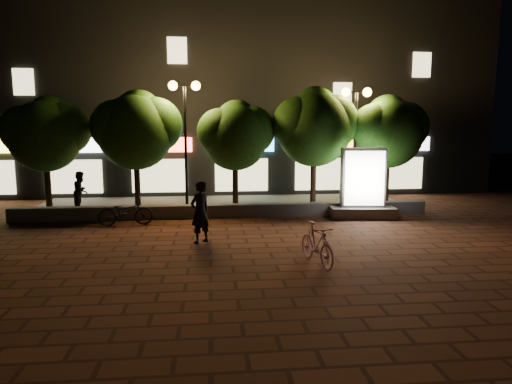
{
  "coord_description": "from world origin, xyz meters",
  "views": [
    {
      "loc": [
        -0.52,
        -13.34,
        3.55
      ],
      "look_at": [
        0.97,
        1.5,
        1.34
      ],
      "focal_mm": 31.89,
      "sensor_mm": 36.0,
      "label": 1
    }
  ],
  "objects": [
    {
      "name": "ad_kiosk",
      "position": [
        5.3,
        3.5,
        1.08
      ],
      "size": [
        2.58,
        1.47,
        2.68
      ],
      "color": "#63605C",
      "rests_on": "ground"
    },
    {
      "name": "scooter_pink",
      "position": [
        2.15,
        -2.28,
        0.53
      ],
      "size": [
        0.9,
        1.84,
        1.07
      ],
      "primitive_type": "imported",
      "rotation": [
        0.0,
        0.0,
        0.24
      ],
      "color": "pink",
      "rests_on": "ground"
    },
    {
      "name": "tree_far_right",
      "position": [
        7.05,
        5.46,
        3.37
      ],
      "size": [
        3.48,
        2.9,
        4.76
      ],
      "color": "black",
      "rests_on": "sidewalk"
    },
    {
      "name": "tree_mid",
      "position": [
        0.55,
        5.46,
        3.22
      ],
      "size": [
        3.24,
        2.7,
        4.5
      ],
      "color": "black",
      "rests_on": "sidewalk"
    },
    {
      "name": "ground",
      "position": [
        0.0,
        0.0,
        0.0
      ],
      "size": [
        80.0,
        80.0,
        0.0
      ],
      "primitive_type": "plane",
      "color": "#5A2C1C",
      "rests_on": "ground"
    },
    {
      "name": "sidewalk",
      "position": [
        0.0,
        6.5,
        0.04
      ],
      "size": [
        16.0,
        5.0,
        0.08
      ],
      "primitive_type": "cube",
      "color": "#63605C",
      "rests_on": "ground"
    },
    {
      "name": "building_block",
      "position": [
        -0.01,
        12.99,
        5.0
      ],
      "size": [
        28.0,
        8.12,
        11.3
      ],
      "color": "black",
      "rests_on": "ground"
    },
    {
      "name": "street_lamp_right",
      "position": [
        5.5,
        5.2,
        3.89
      ],
      "size": [
        1.26,
        0.36,
        4.98
      ],
      "color": "black",
      "rests_on": "sidewalk"
    },
    {
      "name": "rider",
      "position": [
        -0.85,
        0.21,
        0.95
      ],
      "size": [
        0.82,
        0.8,
        1.91
      ],
      "primitive_type": "imported",
      "rotation": [
        0.0,
        0.0,
        3.87
      ],
      "color": "black",
      "rests_on": "ground"
    },
    {
      "name": "street_lamp_left",
      "position": [
        -1.5,
        5.2,
        4.03
      ],
      "size": [
        1.26,
        0.36,
        5.18
      ],
      "color": "black",
      "rests_on": "sidewalk"
    },
    {
      "name": "scooter_parked",
      "position": [
        -3.55,
        2.88,
        0.5
      ],
      "size": [
        1.96,
        0.92,
        0.99
      ],
      "primitive_type": "imported",
      "rotation": [
        0.0,
        0.0,
        1.71
      ],
      "color": "black",
      "rests_on": "ground"
    },
    {
      "name": "pedestrian",
      "position": [
        -5.8,
        5.62,
        0.88
      ],
      "size": [
        0.67,
        0.83,
        1.61
      ],
      "primitive_type": "imported",
      "rotation": [
        0.0,
        0.0,
        1.49
      ],
      "color": "black",
      "rests_on": "sidewalk"
    },
    {
      "name": "tree_far_left",
      "position": [
        -6.95,
        5.46,
        3.29
      ],
      "size": [
        3.36,
        2.8,
        4.63
      ],
      "color": "black",
      "rests_on": "sidewalk"
    },
    {
      "name": "retaining_wall",
      "position": [
        0.0,
        4.0,
        0.25
      ],
      "size": [
        16.0,
        0.45,
        0.5
      ],
      "primitive_type": "cube",
      "color": "#63605C",
      "rests_on": "ground"
    },
    {
      "name": "tree_left",
      "position": [
        -3.45,
        5.46,
        3.44
      ],
      "size": [
        3.6,
        3.0,
        4.89
      ],
      "color": "black",
      "rests_on": "sidewalk"
    },
    {
      "name": "tree_right",
      "position": [
        3.86,
        5.46,
        3.57
      ],
      "size": [
        3.72,
        3.1,
        5.07
      ],
      "color": "black",
      "rests_on": "sidewalk"
    }
  ]
}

